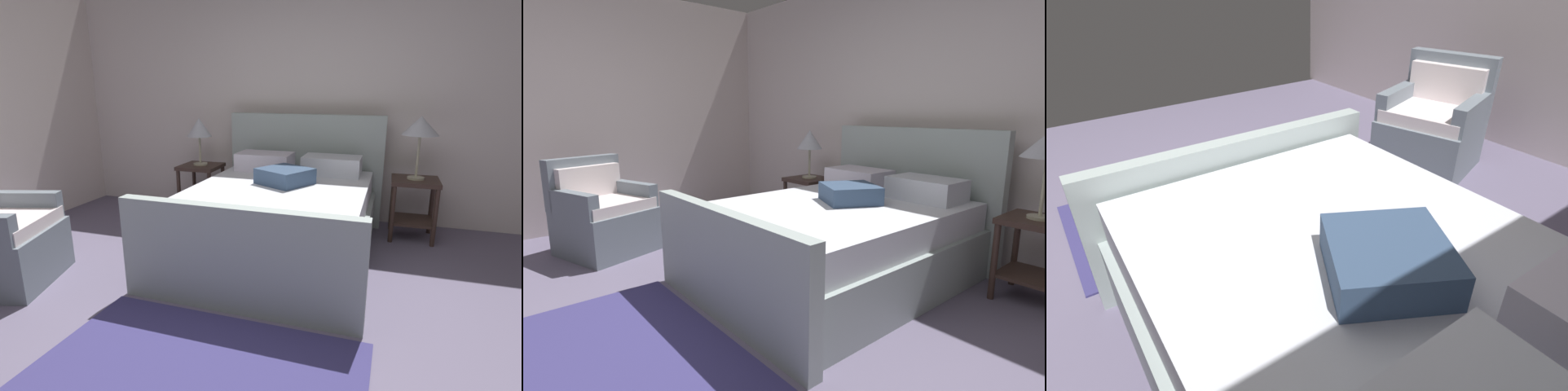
% 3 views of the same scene
% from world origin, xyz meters
% --- Properties ---
extents(ground_plane, '(5.83, 5.32, 0.02)m').
position_xyz_m(ground_plane, '(0.00, 0.00, -0.01)').
color(ground_plane, slate).
extents(bed, '(1.70, 2.15, 1.18)m').
position_xyz_m(bed, '(-0.09, 1.51, 0.35)').
color(bed, '#A1AFAC').
rests_on(bed, ground).
extents(armchair, '(0.91, 0.90, 0.90)m').
position_xyz_m(armchair, '(-2.00, 0.27, 0.35)').
color(armchair, slate).
rests_on(armchair, ground).
extents(area_rug, '(1.76, 1.13, 0.01)m').
position_xyz_m(area_rug, '(-0.09, -0.22, 0.01)').
color(area_rug, navy).
rests_on(area_rug, ground).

